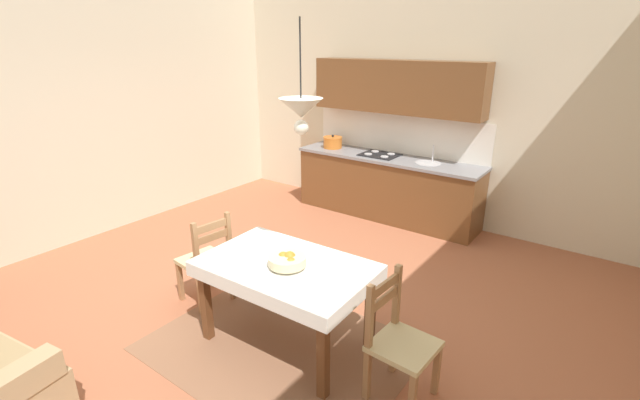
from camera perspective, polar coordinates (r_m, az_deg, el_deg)
The scene contains 10 objects.
ground_plane at distance 4.56m, azimuth -5.45°, elevation -13.49°, with size 6.66×6.57×0.10m, color #A86042.
wall_back at distance 6.41m, azimuth 12.90°, elevation 15.36°, with size 6.66×0.12×4.00m, color beige.
wall_left at distance 6.34m, azimuth -28.19°, elevation 13.54°, with size 0.12×6.57×4.00m, color beige.
area_rug at distance 3.97m, azimuth -5.11°, elevation -18.26°, with size 2.10×1.60×0.01m, color #8B5E43.
kitchen_cabinetry at distance 6.40m, azimuth 8.82°, elevation 5.22°, with size 2.70×0.63×2.20m.
dining_table at distance 3.68m, azimuth -4.37°, elevation -9.93°, with size 1.41×0.92×0.75m.
dining_chair_tv_side at distance 4.46m, azimuth -14.36°, elevation -7.57°, with size 0.47×0.47×0.93m.
dining_chair_window_side at distance 3.33m, azimuth 10.09°, elevation -17.55°, with size 0.44×0.44×0.93m.
fruit_bowl at distance 3.53m, azimuth -4.20°, elevation -7.75°, with size 0.30×0.30×0.12m.
pendant_lamp at distance 3.26m, azimuth -2.45°, elevation 11.54°, with size 0.32×0.32×0.80m.
Camera 1 is at (2.58, -2.80, 2.45)m, focal length 24.92 mm.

